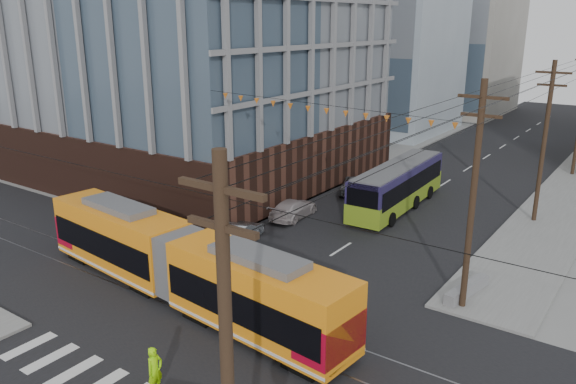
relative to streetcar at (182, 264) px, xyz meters
name	(u,v)px	position (x,y,z in m)	size (l,w,h in m)	color
ground	(172,356)	(3.23, -3.89, -1.90)	(160.00, 160.00, 0.00)	slate
office_building	(179,10)	(-18.77, 19.11, 12.40)	(30.00, 25.00, 28.60)	#381E16
bg_bldg_nw_near	(376,57)	(-13.77, 48.11, 7.10)	(18.00, 16.00, 18.00)	#8C99A5
bg_bldg_nw_far	(455,45)	(-10.77, 68.11, 8.10)	(16.00, 18.00, 20.00)	gray
streetcar	(182,264)	(0.00, 0.00, 0.00)	(19.77, 2.78, 3.81)	orange
city_bus	(398,186)	(2.60, 19.51, -0.20)	(2.61, 12.04, 3.41)	#231C48
parked_car_silver	(239,234)	(-2.38, 7.17, -1.20)	(1.49, 4.27, 1.41)	#979EA6
parked_car_white	(293,209)	(-2.44, 13.22, -1.24)	(1.87, 4.60, 1.33)	#B3A7A8
parked_car_grey	(356,185)	(-1.72, 21.21, -1.23)	(2.23, 4.84, 1.35)	slate
pedestrian	(155,371)	(4.50, -5.89, -0.96)	(0.69, 0.45, 1.90)	#9EFC08
jersey_barrier	(467,291)	(11.53, 8.34, -1.55)	(0.81, 3.59, 0.72)	#5A5860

